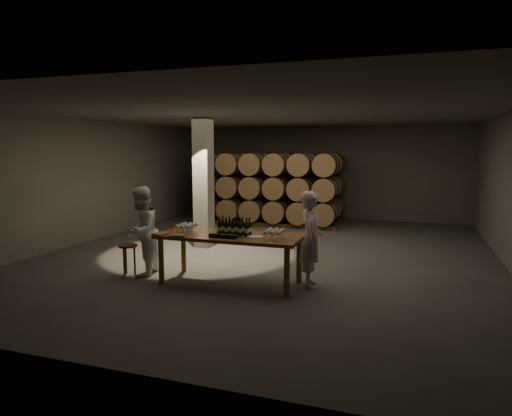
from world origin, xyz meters
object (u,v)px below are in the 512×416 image
(plate, at_px, (255,237))
(notebook_near, at_px, (177,235))
(stool, at_px, (128,250))
(person_woman, at_px, (141,231))
(person_man, at_px, (311,239))
(tasting_table, at_px, (230,240))
(bottle_cluster, at_px, (235,228))

(plate, relative_size, notebook_near, 1.00)
(notebook_near, height_order, stool, notebook_near)
(plate, relative_size, person_woman, 0.16)
(notebook_near, xyz_separation_m, person_man, (2.26, 0.71, -0.06))
(tasting_table, distance_m, person_woman, 1.82)
(tasting_table, relative_size, plate, 9.34)
(plate, distance_m, person_woman, 2.33)
(tasting_table, xyz_separation_m, person_man, (1.43, 0.26, 0.06))
(stool, xyz_separation_m, person_woman, (0.25, 0.11, 0.37))
(tasting_table, relative_size, bottle_cluster, 4.30)
(tasting_table, distance_m, stool, 2.10)
(person_woman, bearing_deg, notebook_near, 57.35)
(bottle_cluster, distance_m, plate, 0.44)
(notebook_near, bearing_deg, bottle_cluster, 7.54)
(person_man, relative_size, person_woman, 0.99)
(tasting_table, height_order, notebook_near, notebook_near)
(person_man, bearing_deg, person_woman, 79.74)
(notebook_near, distance_m, person_man, 2.37)
(stool, xyz_separation_m, person_man, (3.49, 0.42, 0.36))
(stool, bearing_deg, person_man, 6.92)
(plate, bearing_deg, tasting_table, 169.40)
(bottle_cluster, relative_size, notebook_near, 2.17)
(stool, bearing_deg, person_woman, 23.76)
(bottle_cluster, distance_m, person_woman, 1.92)
(tasting_table, height_order, person_woman, person_woman)
(tasting_table, bearing_deg, stool, -175.53)
(plate, xyz_separation_m, stool, (-2.57, -0.07, -0.41))
(plate, distance_m, stool, 2.60)
(bottle_cluster, height_order, notebook_near, bottle_cluster)
(bottle_cluster, bearing_deg, person_woman, -178.54)
(person_man, distance_m, person_woman, 3.26)
(bottle_cluster, bearing_deg, stool, -175.83)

